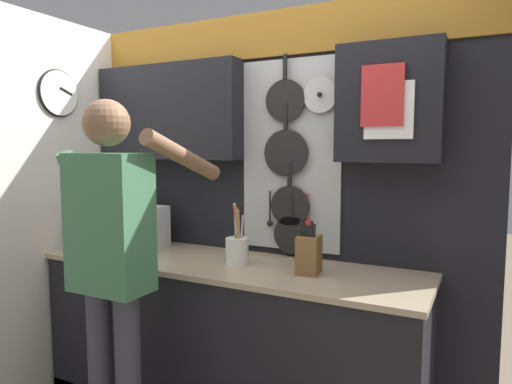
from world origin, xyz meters
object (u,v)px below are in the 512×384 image
microwave (122,228)px  person (112,250)px  knife_block (309,253)px  utensil_crock (237,248)px

microwave → person: bearing=-49.6°
knife_block → person: person is taller
knife_block → utensil_crock: utensil_crock is taller
knife_block → utensil_crock: 0.43m
microwave → utensil_crock: utensil_crock is taller
microwave → person: person is taller
microwave → knife_block: 1.29m
knife_block → person: (-0.76, -0.62, 0.06)m
utensil_crock → microwave: bearing=-179.9°
utensil_crock → person: 0.71m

